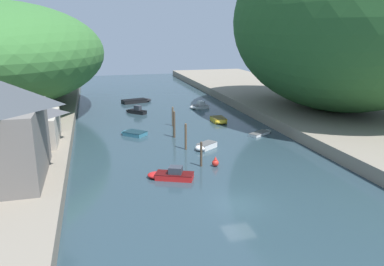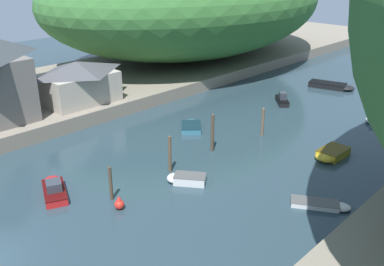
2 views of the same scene
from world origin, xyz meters
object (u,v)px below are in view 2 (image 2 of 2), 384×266
(boat_navy_launch, at_px, (333,86))
(boat_near_quay, at_px, (322,204))
(boat_moored_right, at_px, (331,154))
(person_on_quay, at_px, (63,103))
(channel_buoy_near, at_px, (119,204))
(boat_far_right_bank, at_px, (191,126))
(boat_white_cruiser, at_px, (382,121))
(boat_small_dinghy, at_px, (185,179))
(boat_open_rowboat, at_px, (282,99))
(boat_red_skiff, at_px, (54,188))
(boathouse_shed, at_px, (78,81))

(boat_navy_launch, height_order, boat_near_quay, boat_navy_launch)
(boat_near_quay, xyz_separation_m, boat_moored_right, (-3.44, 7.80, 0.17))
(person_on_quay, bearing_deg, channel_buoy_near, -98.20)
(channel_buoy_near, bearing_deg, boat_far_right_bank, 116.04)
(boat_white_cruiser, bearing_deg, boat_navy_launch, 40.97)
(boat_small_dinghy, relative_size, person_on_quay, 1.95)
(boat_open_rowboat, bearing_deg, channel_buoy_near, -123.54)
(boat_navy_launch, bearing_deg, boat_red_skiff, -17.06)
(boat_white_cruiser, xyz_separation_m, boat_small_dinghy, (-6.02, -23.49, -0.06))
(boathouse_shed, xyz_separation_m, boat_moored_right, (25.47, 9.33, -3.50))
(boat_open_rowboat, bearing_deg, boat_navy_launch, 37.10)
(boat_small_dinghy, relative_size, boat_navy_launch, 0.53)
(boathouse_shed, distance_m, boat_near_quay, 29.18)
(person_on_quay, bearing_deg, boat_near_quay, -70.08)
(boathouse_shed, height_order, boat_navy_launch, boathouse_shed)
(boat_white_cruiser, distance_m, boat_moored_right, 11.33)
(boat_moored_right, distance_m, person_on_quay, 26.81)
(boat_small_dinghy, xyz_separation_m, boat_far_right_bank, (-7.69, 8.53, -0.07))
(boat_navy_launch, xyz_separation_m, boat_open_rowboat, (-1.61, -9.92, 0.10))
(boat_small_dinghy, xyz_separation_m, person_on_quay, (-17.69, -0.13, 2.15))
(boathouse_shed, xyz_separation_m, boat_white_cruiser, (25.45, 20.66, -3.45))
(boat_red_skiff, bearing_deg, boat_open_rowboat, 22.97)
(boat_near_quay, xyz_separation_m, channel_buoy_near, (-10.12, -10.27, 0.23))
(boat_red_skiff, bearing_deg, boat_small_dinghy, -13.01)
(boathouse_shed, bearing_deg, boat_small_dinghy, -8.29)
(boat_red_skiff, height_order, boat_near_quay, boat_red_skiff)
(boat_small_dinghy, bearing_deg, person_on_quay, 54.91)
(boat_small_dinghy, xyz_separation_m, boat_moored_right, (6.04, 12.16, 0.01))
(boathouse_shed, relative_size, boat_small_dinghy, 2.52)
(boat_small_dinghy, bearing_deg, boat_moored_right, -61.93)
(boat_white_cruiser, xyz_separation_m, boat_moored_right, (0.02, -11.33, -0.05))
(boat_white_cruiser, xyz_separation_m, boat_navy_launch, (-10.07, 8.59, -0.07))
(boathouse_shed, relative_size, channel_buoy_near, 7.74)
(boat_moored_right, bearing_deg, boat_navy_launch, -62.16)
(boat_far_right_bank, bearing_deg, boat_red_skiff, -129.37)
(boat_small_dinghy, xyz_separation_m, boat_red_skiff, (-5.94, -8.02, 0.05))
(boat_far_right_bank, distance_m, boat_moored_right, 14.21)
(boat_red_skiff, distance_m, channel_buoy_near, 5.71)
(boat_near_quay, bearing_deg, boat_small_dinghy, -96.55)
(boat_red_skiff, height_order, person_on_quay, person_on_quay)
(channel_buoy_near, bearing_deg, boat_white_cruiser, 77.23)
(boat_navy_launch, xyz_separation_m, channel_buoy_near, (3.41, -37.99, 0.08))
(person_on_quay, bearing_deg, boat_open_rowboat, -17.83)
(boat_near_quay, bearing_deg, boat_moored_right, 172.56)
(boathouse_shed, relative_size, boat_red_skiff, 1.77)
(boat_small_dinghy, xyz_separation_m, boat_open_rowboat, (-5.66, 22.16, 0.10))
(boat_far_right_bank, distance_m, channel_buoy_near, 16.07)
(boat_navy_launch, distance_m, boat_far_right_bank, 23.83)
(boat_far_right_bank, relative_size, channel_buoy_near, 3.59)
(boathouse_shed, height_order, boat_white_cruiser, boathouse_shed)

